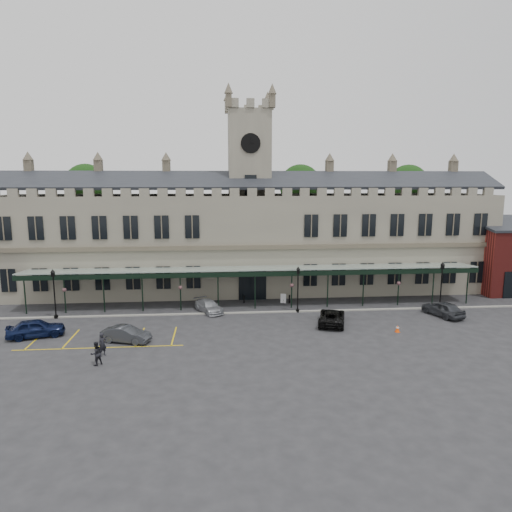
{
  "coord_description": "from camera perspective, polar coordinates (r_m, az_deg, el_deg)",
  "views": [
    {
      "loc": [
        -3.93,
        -40.62,
        13.94
      ],
      "look_at": [
        0.0,
        6.0,
        6.0
      ],
      "focal_mm": 32.0,
      "sensor_mm": 36.0,
      "label": 1
    }
  ],
  "objects": [
    {
      "name": "bollard_right",
      "position": [
        52.03,
        4.2,
        -5.38
      ],
      "size": [
        0.17,
        0.17,
        0.97
      ],
      "primitive_type": "cylinder",
      "color": "black",
      "rests_on": "ground"
    },
    {
      "name": "bollard_left",
      "position": [
        52.01,
        -1.5,
        -5.42
      ],
      "size": [
        0.15,
        0.15,
        0.87
      ],
      "primitive_type": "cylinder",
      "color": "black",
      "rests_on": "ground"
    },
    {
      "name": "lamp_post_mid",
      "position": [
        48.09,
        5.27,
        -3.66
      ],
      "size": [
        0.47,
        0.47,
        4.92
      ],
      "color": "black",
      "rests_on": "ground"
    },
    {
      "name": "canopy",
      "position": [
        49.6,
        -0.14,
        -3.82
      ],
      "size": [
        50.0,
        4.1,
        4.3
      ],
      "color": "#8C9E93",
      "rests_on": "ground"
    },
    {
      "name": "station_building",
      "position": [
        57.16,
        -0.84,
        2.12
      ],
      "size": [
        60.0,
        10.36,
        17.3
      ],
      "color": "slate",
      "rests_on": "ground"
    },
    {
      "name": "tree_behind_right",
      "position": [
        71.33,
        18.43,
        8.24
      ],
      "size": [
        6.0,
        6.0,
        16.0
      ],
      "color": "#332314",
      "rests_on": "ground"
    },
    {
      "name": "traffic_cone",
      "position": [
        44.42,
        17.27,
        -8.66
      ],
      "size": [
        0.42,
        0.42,
        0.67
      ],
      "rotation": [
        0.0,
        0.0,
        0.34
      ],
      "color": "#FE4908",
      "rests_on": "ground"
    },
    {
      "name": "lamp_post_left",
      "position": [
        50.05,
        -23.93,
        -3.83
      ],
      "size": [
        0.48,
        0.48,
        5.07
      ],
      "color": "black",
      "rests_on": "ground"
    },
    {
      "name": "car_left_b",
      "position": [
        41.45,
        -15.94,
        -9.39
      ],
      "size": [
        4.48,
        2.69,
        1.4
      ],
      "primitive_type": "imported",
      "rotation": [
        0.0,
        0.0,
        1.26
      ],
      "color": "#323439",
      "rests_on": "ground"
    },
    {
      "name": "person_b",
      "position": [
        37.21,
        -19.37,
        -11.42
      ],
      "size": [
        1.13,
        1.13,
        1.84
      ],
      "primitive_type": "imported",
      "rotation": [
        0.0,
        0.0,
        3.92
      ],
      "color": "black",
      "rests_on": "ground"
    },
    {
      "name": "tree_behind_mid",
      "position": [
        66.71,
        5.55,
        8.62
      ],
      "size": [
        6.0,
        6.0,
        16.0
      ],
      "color": "#332314",
      "rests_on": "ground"
    },
    {
      "name": "kerb",
      "position": [
        48.33,
        0.05,
        -7.06
      ],
      "size": [
        60.0,
        0.4,
        0.12
      ],
      "primitive_type": "cube",
      "color": "gray",
      "rests_on": "ground"
    },
    {
      "name": "car_van",
      "position": [
        45.25,
        9.46,
        -7.5
      ],
      "size": [
        3.73,
        5.61,
        1.43
      ],
      "primitive_type": "imported",
      "rotation": [
        0.0,
        0.0,
        2.86
      ],
      "color": "black",
      "rests_on": "ground"
    },
    {
      "name": "person_a",
      "position": [
        38.87,
        -18.63,
        -10.45
      ],
      "size": [
        0.8,
        0.8,
        1.87
      ],
      "primitive_type": "imported",
      "rotation": [
        0.0,
        0.0,
        0.79
      ],
      "color": "black",
      "rests_on": "ground"
    },
    {
      "name": "car_left_a",
      "position": [
        45.49,
        -25.82,
        -8.12
      ],
      "size": [
        5.17,
        3.23,
        1.64
      ],
      "primitive_type": "imported",
      "rotation": [
        0.0,
        0.0,
        1.86
      ],
      "color": "#0C1536",
      "rests_on": "ground"
    },
    {
      "name": "tree_behind_left",
      "position": [
        68.07,
        -20.43,
        8.09
      ],
      "size": [
        6.0,
        6.0,
        16.0
      ],
      "color": "#332314",
      "rests_on": "ground"
    },
    {
      "name": "parking_markings",
      "position": [
        42.73,
        -18.45,
        -9.92
      ],
      "size": [
        16.0,
        6.0,
        0.01
      ],
      "primitive_type": null,
      "color": "gold",
      "rests_on": "ground"
    },
    {
      "name": "lamp_post_right",
      "position": [
        53.19,
        22.18,
        -2.9
      ],
      "size": [
        0.49,
        0.49,
        5.15
      ],
      "color": "black",
      "rests_on": "ground"
    },
    {
      "name": "clock_tower",
      "position": [
        56.76,
        -0.86,
        8.79
      ],
      "size": [
        5.6,
        5.6,
        24.8
      ],
      "color": "slate",
      "rests_on": "ground"
    },
    {
      "name": "sign_board",
      "position": [
        52.02,
        3.43,
        -5.33
      ],
      "size": [
        0.62,
        0.22,
        1.08
      ],
      "rotation": [
        0.0,
        0.0,
        -0.29
      ],
      "color": "black",
      "rests_on": "ground"
    },
    {
      "name": "car_taxi",
      "position": [
        48.74,
        -5.93,
        -6.27
      ],
      "size": [
        3.57,
        4.65,
        1.26
      ],
      "primitive_type": "imported",
      "rotation": [
        0.0,
        0.0,
        0.48
      ],
      "color": "#A8ABB0",
      "rests_on": "ground"
    },
    {
      "name": "ground",
      "position": [
        43.13,
        0.68,
        -9.23
      ],
      "size": [
        140.0,
        140.0,
        0.0
      ],
      "primitive_type": "plane",
      "color": "#252528"
    },
    {
      "name": "car_right_a",
      "position": [
        50.83,
        22.33,
        -6.11
      ],
      "size": [
        3.3,
        4.97,
        1.57
      ],
      "primitive_type": "imported",
      "rotation": [
        0.0,
        0.0,
        3.48
      ],
      "color": "#323439",
      "rests_on": "ground"
    }
  ]
}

